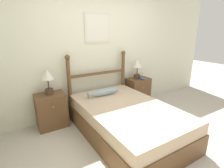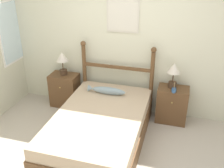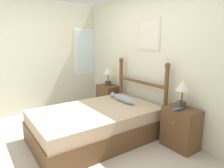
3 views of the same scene
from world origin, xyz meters
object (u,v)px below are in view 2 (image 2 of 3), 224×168
at_px(model_boat, 174,90).
at_px(nightstand_right, 172,105).
at_px(bed, 100,128).
at_px(fish_pillow, 107,90).
at_px(nightstand_left, 65,90).
at_px(table_lamp_right, 174,71).
at_px(table_lamp_left, 62,60).

bearing_deg(model_boat, nightstand_right, 93.69).
xyz_separation_m(bed, fish_pillow, (-0.08, 0.62, 0.32)).
relative_size(nightstand_left, model_boat, 2.69).
relative_size(nightstand_right, model_boat, 2.69).
bearing_deg(bed, nightstand_right, 42.16).
relative_size(table_lamp_right, fish_pillow, 0.67).
xyz_separation_m(table_lamp_left, fish_pillow, (0.93, -0.30, -0.34)).
distance_m(bed, nightstand_left, 1.36).
xyz_separation_m(nightstand_left, table_lamp_left, (-0.00, 0.01, 0.61)).
relative_size(nightstand_right, table_lamp_left, 1.46).
distance_m(table_lamp_left, table_lamp_right, 1.98).
relative_size(nightstand_right, table_lamp_right, 1.46).
distance_m(nightstand_right, model_boat, 0.36).
xyz_separation_m(table_lamp_right, model_boat, (0.04, -0.14, -0.27)).
bearing_deg(model_boat, fish_pillow, -170.69).
bearing_deg(fish_pillow, nightstand_left, 162.66).
relative_size(model_boat, fish_pillow, 0.36).
bearing_deg(bed, model_boat, 38.28).
distance_m(nightstand_left, fish_pillow, 1.01).
bearing_deg(nightstand_left, fish_pillow, -17.34).
relative_size(table_lamp_left, fish_pillow, 0.67).
distance_m(model_boat, fish_pillow, 1.11).
bearing_deg(table_lamp_right, model_boat, -73.69).
distance_m(table_lamp_right, model_boat, 0.30).
height_order(model_boat, fish_pillow, model_boat).
relative_size(table_lamp_left, model_boat, 1.84).
xyz_separation_m(bed, table_lamp_right, (0.97, 0.93, 0.67)).
height_order(table_lamp_left, fish_pillow, table_lamp_left).
distance_m(bed, model_boat, 1.35).
height_order(table_lamp_right, fish_pillow, table_lamp_right).
distance_m(bed, fish_pillow, 0.71).
bearing_deg(model_boat, table_lamp_right, 106.31).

